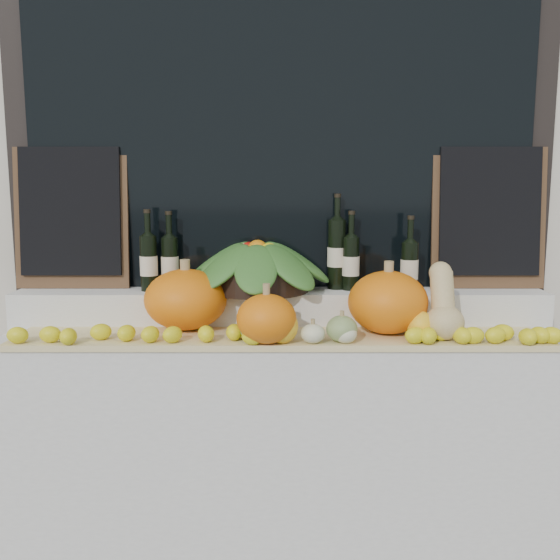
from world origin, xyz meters
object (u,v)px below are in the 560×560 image
object	(u,v)px
wine_bottle_tall	(337,254)
butternut_squash	(443,307)
produce_bowl	(258,266)
pumpkin_right	(388,302)
pumpkin_left	(186,299)

from	to	relation	value
wine_bottle_tall	butternut_squash	bearing A→B (deg)	-42.79
produce_bowl	wine_bottle_tall	xyz separation A→B (m)	(0.35, 0.06, 0.05)
produce_bowl	pumpkin_right	bearing A→B (deg)	-22.41
pumpkin_right	butternut_squash	world-z (taller)	butternut_squash
butternut_squash	produce_bowl	world-z (taller)	produce_bowl
butternut_squash	produce_bowl	size ratio (longest dim) A/B	0.44
pumpkin_right	butternut_squash	bearing A→B (deg)	-22.20
butternut_squash	produce_bowl	distance (m)	0.80
pumpkin_right	produce_bowl	world-z (taller)	produce_bowl
pumpkin_left	pumpkin_right	bearing A→B (deg)	-4.60
pumpkin_left	produce_bowl	world-z (taller)	produce_bowl
butternut_squash	wine_bottle_tall	size ratio (longest dim) A/B	0.70
pumpkin_left	butternut_squash	xyz separation A→B (m)	(1.02, -0.15, -0.00)
pumpkin_left	produce_bowl	bearing A→B (deg)	27.58
pumpkin_right	produce_bowl	size ratio (longest dim) A/B	0.48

